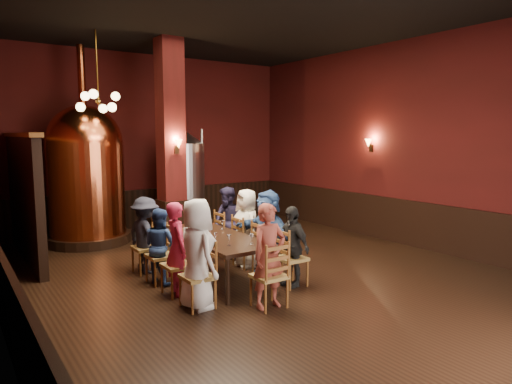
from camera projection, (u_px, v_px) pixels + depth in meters
room at (254, 146)px, 7.89m from camera, size 10.00×10.02×4.50m
wainscot_right at (398, 221)px, 10.34m from camera, size 0.08×9.90×1.00m
wainscot_back at (149, 208)px, 12.17m from camera, size 7.90×0.08×1.00m
wainscot_left at (1, 286)px, 5.89m from camera, size 0.08×9.90×1.00m
column at (171, 143)px, 10.01m from camera, size 0.58×0.58×4.50m
partition at (25, 199)px, 8.84m from camera, size 0.22×3.50×2.40m
pendant_cluster at (98, 102)px, 9.14m from camera, size 0.90×0.90×1.70m
sconce_wall at (371, 145)px, 10.75m from camera, size 0.20×0.20×0.36m
sconce_column at (177, 146)px, 9.77m from camera, size 0.20×0.20×0.36m
dining_table at (215, 239)px, 7.70m from camera, size 1.01×2.40×0.75m
chair_0 at (197, 276)px, 6.44m from camera, size 0.46×0.46×0.92m
person_0 at (197, 254)px, 6.40m from camera, size 0.51×0.77×1.57m
chair_1 at (177, 265)px, 6.99m from camera, size 0.46×0.46×0.92m
person_1 at (177, 248)px, 6.96m from camera, size 0.43×0.57×1.44m
chair_2 at (161, 256)px, 7.53m from camera, size 0.46×0.46×0.92m
person_2 at (160, 246)px, 7.51m from camera, size 0.47×0.67×1.25m
chair_3 at (146, 247)px, 8.08m from camera, size 0.46×0.46×0.92m
person_3 at (146, 235)px, 8.05m from camera, size 0.68×0.97×1.36m
chair_4 at (292, 258)px, 7.39m from camera, size 0.46×0.46×0.92m
person_4 at (292, 246)px, 7.36m from camera, size 0.34×0.78×1.31m
chair_5 at (267, 249)px, 7.94m from camera, size 0.46×0.46×0.92m
person_5 at (267, 233)px, 7.90m from camera, size 0.53×1.42×1.51m
chair_6 at (247, 242)px, 8.48m from camera, size 0.46×0.46×0.92m
person_6 at (247, 228)px, 8.45m from camera, size 0.53×0.75×1.45m
chair_7 at (228, 235)px, 9.03m from camera, size 0.46×0.46×0.92m
person_7 at (228, 223)px, 9.00m from camera, size 0.42×0.73×1.42m
chair_8 at (269, 276)px, 6.46m from camera, size 0.46×0.46×0.92m
person_8 at (269, 256)px, 6.43m from camera, size 0.55×0.36×1.50m
copper_kettle at (86, 173)px, 10.19m from camera, size 1.99×1.99×4.37m
steel_vessel at (184, 180)px, 11.56m from camera, size 1.11×1.11×2.58m
rose_vase at (197, 213)px, 8.59m from camera, size 0.20×0.20×0.35m
wine_glass_0 at (211, 225)px, 8.20m from camera, size 0.07×0.07×0.17m
wine_glass_1 at (209, 227)px, 7.95m from camera, size 0.07×0.07×0.17m
wine_glass_2 at (222, 225)px, 8.17m from camera, size 0.07×0.07×0.17m
wine_glass_3 at (209, 237)px, 7.22m from camera, size 0.07×0.07×0.17m
wine_glass_4 at (215, 238)px, 7.13m from camera, size 0.07×0.07×0.17m
wine_glass_5 at (252, 239)px, 7.07m from camera, size 0.07×0.07×0.17m
wine_glass_6 at (191, 230)px, 7.76m from camera, size 0.07×0.07×0.17m
wine_glass_7 at (229, 240)px, 7.00m from camera, size 0.07×0.07×0.17m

